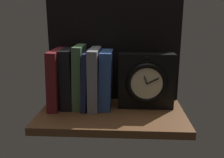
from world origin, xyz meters
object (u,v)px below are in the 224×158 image
Objects in this scene: framed_clock at (146,81)px; book_maroon_dawkins at (57,78)px; book_navy_bierce at (87,79)px; book_black_skeptic at (69,78)px; book_blue_modern at (106,79)px; book_gray_chess at (95,78)px; book_green_romantic at (79,77)px.

book_maroon_dawkins is at bearing 179.35° from framed_clock.
framed_clock is (21.28, -0.36, -0.33)cm from book_navy_bierce.
book_navy_bierce is (6.65, 0.00, -0.35)cm from book_black_skeptic.
book_blue_modern is 1.04× the size of framed_clock.
book_black_skeptic reaches higher than framed_clock.
framed_clock is at bearing -1.44° from book_blue_modern.
book_navy_bierce is 21.28cm from framed_clock.
book_gray_chess is at bearing 178.87° from framed_clock.
book_navy_bierce is at bearing 0.00° from book_green_romantic.
book_maroon_dawkins is 1.01× the size of book_blue_modern.
book_maroon_dawkins is 13.66cm from book_gray_chess.
book_green_romantic is at bearing 0.00° from book_maroon_dawkins.
book_green_romantic is at bearing 0.00° from book_black_skeptic.
book_green_romantic reaches higher than book_navy_bierce.
book_gray_chess reaches higher than book_maroon_dawkins.
book_navy_bierce is at bearing 0.00° from book_black_skeptic.
book_maroon_dawkins is 10.77cm from book_navy_bierce.
book_maroon_dawkins is at bearing 180.00° from book_navy_bierce.
book_black_skeptic is at bearing 0.00° from book_maroon_dawkins.
book_navy_bierce reaches higher than framed_clock.
framed_clock is at bearing -0.65° from book_maroon_dawkins.
book_black_skeptic reaches higher than book_navy_bierce.
book_green_romantic reaches higher than book_black_skeptic.
book_gray_chess reaches higher than book_navy_bierce.
book_black_skeptic is 9.54cm from book_gray_chess.
book_green_romantic is 24.06cm from framed_clock.
book_black_skeptic is at bearing 180.00° from book_navy_bierce.
framed_clock is (14.37, -0.36, -0.39)cm from book_blue_modern.
book_black_skeptic is at bearing 180.00° from book_gray_chess.
book_black_skeptic is (4.12, 0.00, 0.15)cm from book_maroon_dawkins.
book_gray_chess is at bearing 180.00° from book_blue_modern.
book_blue_modern is at bearing 178.56° from framed_clock.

